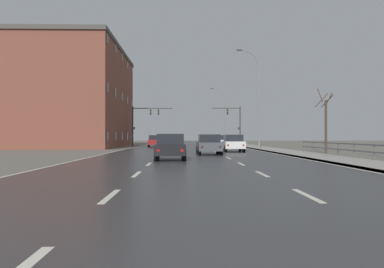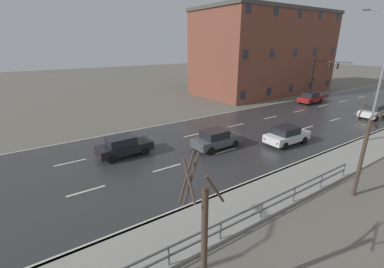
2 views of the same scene
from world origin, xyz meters
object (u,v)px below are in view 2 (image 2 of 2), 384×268
object	(u,v)px
car_far_right	(311,98)
car_distant	(373,111)
car_far_left	(216,139)
car_near_right	(287,135)
car_near_left	(124,146)
traffic_signal_left	(322,71)
brick_building	(264,52)
street_lamp_midground	(378,80)

from	to	relation	value
car_far_right	car_distant	world-z (taller)	same
car_far_right	car_far_left	size ratio (longest dim) A/B	1.01
car_far_left	car_near_right	size ratio (longest dim) A/B	1.00
car_distant	car_near_left	distance (m)	28.14
traffic_signal_left	car_distant	size ratio (longest dim) A/B	1.39
car_near_right	car_near_left	world-z (taller)	same
traffic_signal_left	car_far_left	bearing A→B (deg)	-74.12
car_far_right	traffic_signal_left	bearing A→B (deg)	107.71
car_far_right	brick_building	xyz separation A→B (m)	(-10.65, 1.68, 5.85)
street_lamp_midground	car_far_right	size ratio (longest dim) A/B	2.58
street_lamp_midground	traffic_signal_left	xyz separation A→B (m)	(-13.84, 15.46, -1.28)
car_far_right	car_far_left	xyz separation A→B (m)	(5.68, -21.85, 0.00)
traffic_signal_left	car_near_left	xyz separation A→B (m)	(5.03, -34.18, -3.22)
car_distant	car_near_left	xyz separation A→B (m)	(-5.63, -27.57, 0.00)
car_near_left	car_distant	bearing A→B (deg)	77.20
car_far_right	car_near_right	distance (m)	18.25
traffic_signal_left	car_near_right	size ratio (longest dim) A/B	1.42
traffic_signal_left	car_far_right	bearing A→B (deg)	-69.18
car_far_left	car_distant	xyz separation A→B (m)	(2.87, 20.80, 0.00)
traffic_signal_left	car_distant	distance (m)	12.95
car_distant	car_near_left	size ratio (longest dim) A/B	1.01
car_near_right	car_distant	world-z (taller)	same
brick_building	car_near_left	bearing A→B (deg)	-65.89
car_far_left	car_near_right	xyz separation A→B (m)	(2.59, 5.58, 0.00)
brick_building	car_near_right	bearing A→B (deg)	-43.50
car_far_left	brick_building	xyz separation A→B (m)	(-16.33, 23.53, 5.85)
traffic_signal_left	car_near_left	size ratio (longest dim) A/B	1.41
traffic_signal_left	car_distant	world-z (taller)	traffic_signal_left
car_far_right	car_distant	distance (m)	8.61
car_far_right	car_near_right	xyz separation A→B (m)	(8.27, -16.27, 0.00)
brick_building	traffic_signal_left	bearing A→B (deg)	24.46
car_near_left	brick_building	world-z (taller)	brick_building
street_lamp_midground	brick_building	xyz separation A→B (m)	(-22.38, 11.58, 1.36)
car_far_right	car_near_left	xyz separation A→B (m)	(2.91, -28.62, 0.00)
car_far_left	traffic_signal_left	bearing A→B (deg)	104.94
car_near_right	brick_building	distance (m)	26.73
street_lamp_midground	car_far_right	xyz separation A→B (m)	(-11.73, 9.90, -4.49)
traffic_signal_left	brick_building	size ratio (longest dim) A/B	0.25
street_lamp_midground	car_far_left	distance (m)	14.13
street_lamp_midground	car_far_left	xyz separation A→B (m)	(-6.05, -11.95, -4.49)
brick_building	car_far_left	bearing A→B (deg)	-55.24
traffic_signal_left	car_near_right	distance (m)	24.39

